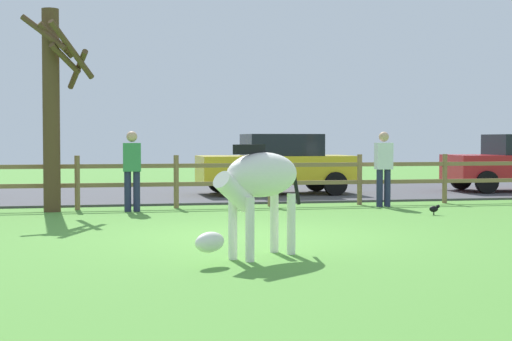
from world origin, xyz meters
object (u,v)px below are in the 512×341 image
object	(u,v)px
visitor_right_of_tree	(384,165)
parked_car_yellow	(277,164)
visitor_left_of_tree	(132,167)
bare_tree	(53,102)
zebra	(258,183)
crow_on_grass	(434,209)

from	to	relation	value
visitor_right_of_tree	parked_car_yellow	bearing A→B (deg)	112.85
parked_car_yellow	visitor_left_of_tree	xyz separation A→B (m)	(-3.91, -3.64, 0.06)
visitor_left_of_tree	parked_car_yellow	bearing A→B (deg)	42.95
bare_tree	zebra	size ratio (longest dim) A/B	2.52
bare_tree	crow_on_grass	world-z (taller)	bare_tree
crow_on_grass	parked_car_yellow	bearing A→B (deg)	107.81
crow_on_grass	visitor_left_of_tree	bearing A→B (deg)	160.95
zebra	visitor_right_of_tree	xyz separation A→B (m)	(4.21, 6.56, -0.02)
crow_on_grass	visitor_left_of_tree	xyz separation A→B (m)	(-5.71, 1.97, 0.78)
zebra	crow_on_grass	size ratio (longest dim) A/B	7.58
zebra	crow_on_grass	xyz separation A→B (m)	(4.48, 4.57, -0.80)
zebra	bare_tree	bearing A→B (deg)	112.23
parked_car_yellow	visitor_right_of_tree	xyz separation A→B (m)	(1.53, -3.62, 0.06)
bare_tree	visitor_left_of_tree	distance (m)	2.06
visitor_left_of_tree	visitor_right_of_tree	world-z (taller)	same
bare_tree	parked_car_yellow	distance (m)	6.56
bare_tree	visitor_right_of_tree	xyz separation A→B (m)	(6.99, -0.26, -1.32)
parked_car_yellow	bare_tree	bearing A→B (deg)	-148.38
bare_tree	crow_on_grass	distance (m)	7.89
zebra	parked_car_yellow	size ratio (longest dim) A/B	0.41
bare_tree	visitor_right_of_tree	distance (m)	7.12
zebra	parked_car_yellow	distance (m)	10.53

